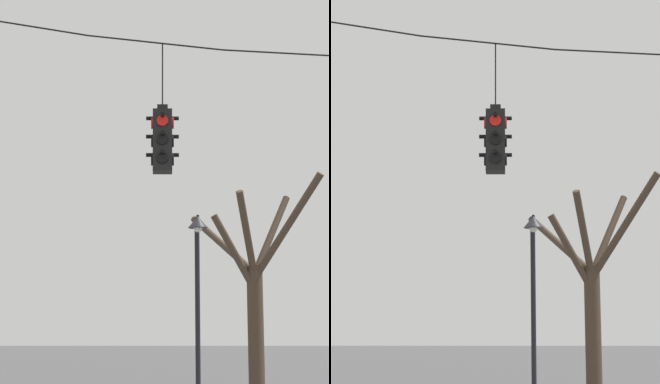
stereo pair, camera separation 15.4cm
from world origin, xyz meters
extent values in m
cylinder|color=black|center=(-7.35, -0.27, 7.31)|extent=(2.46, 0.03, 0.44)
cylinder|color=black|center=(-4.90, -0.27, 6.97)|extent=(2.45, 0.03, 0.31)
cylinder|color=black|center=(-2.45, -0.27, 6.76)|extent=(2.45, 0.03, 0.17)
cube|color=black|center=(-4.77, -0.27, 5.12)|extent=(0.34, 0.34, 1.11)
cube|color=black|center=(-4.77, -0.27, 5.73)|extent=(0.19, 0.19, 0.10)
cylinder|color=black|center=(-4.77, -0.27, 6.35)|extent=(0.02, 0.02, 1.16)
cylinder|color=red|center=(-4.77, -0.45, 5.45)|extent=(0.20, 0.03, 0.20)
cylinder|color=black|center=(-4.77, -0.50, 5.54)|extent=(0.07, 0.12, 0.07)
cylinder|color=black|center=(-4.77, -0.45, 5.12)|extent=(0.20, 0.03, 0.20)
cylinder|color=black|center=(-4.77, -0.50, 5.21)|extent=(0.07, 0.12, 0.07)
cylinder|color=black|center=(-4.77, -0.45, 4.78)|extent=(0.20, 0.03, 0.20)
cylinder|color=black|center=(-4.77, -0.50, 4.87)|extent=(0.07, 0.12, 0.07)
cylinder|color=red|center=(-4.77, -0.08, 5.45)|extent=(0.20, 0.03, 0.20)
cylinder|color=black|center=(-4.77, -0.04, 5.54)|extent=(0.07, 0.12, 0.07)
cylinder|color=black|center=(-4.77, -0.08, 5.12)|extent=(0.20, 0.03, 0.20)
cylinder|color=black|center=(-4.77, -0.04, 5.21)|extent=(0.07, 0.12, 0.07)
cylinder|color=black|center=(-4.77, -0.08, 4.78)|extent=(0.20, 0.03, 0.20)
cylinder|color=black|center=(-4.77, -0.04, 4.87)|extent=(0.07, 0.12, 0.07)
cylinder|color=red|center=(-4.95, -0.27, 5.45)|extent=(0.03, 0.20, 0.20)
cylinder|color=black|center=(-5.00, -0.27, 5.54)|extent=(0.12, 0.07, 0.07)
cylinder|color=black|center=(-4.95, -0.27, 5.12)|extent=(0.03, 0.20, 0.20)
cylinder|color=black|center=(-5.00, -0.27, 5.21)|extent=(0.12, 0.07, 0.07)
cylinder|color=black|center=(-4.95, -0.27, 4.78)|extent=(0.03, 0.20, 0.20)
cylinder|color=black|center=(-5.00, -0.27, 4.87)|extent=(0.12, 0.07, 0.07)
cylinder|color=red|center=(-4.58, -0.27, 5.45)|extent=(0.03, 0.20, 0.20)
cylinder|color=black|center=(-4.54, -0.27, 5.54)|extent=(0.12, 0.07, 0.07)
cylinder|color=black|center=(-4.58, -0.27, 5.12)|extent=(0.03, 0.20, 0.20)
cylinder|color=black|center=(-4.54, -0.27, 5.21)|extent=(0.12, 0.07, 0.07)
cylinder|color=black|center=(-4.58, -0.27, 4.78)|extent=(0.03, 0.20, 0.20)
cylinder|color=black|center=(-4.54, -0.27, 4.87)|extent=(0.12, 0.07, 0.07)
cylinder|color=black|center=(-3.94, 5.05, 2.29)|extent=(0.12, 0.12, 4.59)
cylinder|color=black|center=(-3.94, 4.79, 4.54)|extent=(0.07, 0.52, 0.07)
cone|color=#232328|center=(-3.94, 4.53, 4.39)|extent=(0.47, 0.47, 0.28)
sphere|color=silver|center=(-3.94, 4.53, 4.25)|extent=(0.21, 0.21, 0.21)
cylinder|color=#423326|center=(-2.00, 9.65, 1.90)|extent=(0.48, 0.48, 3.80)
cylinder|color=#423326|center=(-2.28, 8.99, 4.68)|extent=(0.82, 1.58, 2.49)
cylinder|color=#423326|center=(-2.63, 9.43, 4.18)|extent=(1.50, 0.72, 2.32)
cylinder|color=#423326|center=(-2.88, 10.59, 4.56)|extent=(2.01, 2.13, 2.12)
cylinder|color=#423326|center=(-1.40, 10.14, 4.81)|extent=(1.48, 1.27, 2.67)
cylinder|color=#423326|center=(-1.11, 8.85, 4.88)|extent=(2.06, 1.88, 3.04)
camera|label=1|loc=(-4.73, -13.06, 1.79)|focal=70.00mm
camera|label=2|loc=(-4.58, -13.06, 1.79)|focal=70.00mm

